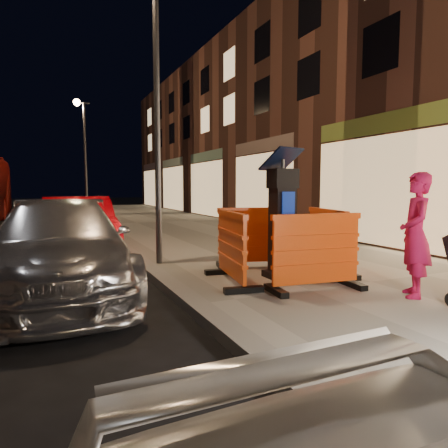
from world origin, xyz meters
name	(u,v)px	position (x,y,z in m)	size (l,w,h in m)	color
ground_plane	(200,315)	(0.00, 0.00, 0.00)	(120.00, 120.00, 0.00)	black
sidewalk	(371,286)	(3.00, 0.00, 0.07)	(6.00, 60.00, 0.15)	gray
kerb	(200,309)	(0.00, 0.00, 0.07)	(0.30, 60.00, 0.15)	slate
parking_kiosk	(282,217)	(1.84, 0.89, 1.18)	(0.65, 0.65, 2.07)	black
barrier_front	(316,252)	(1.84, -0.06, 0.73)	(1.48, 0.61, 1.15)	#F64E0F
barrier_back	(255,237)	(1.84, 1.84, 0.73)	(1.48, 0.61, 1.15)	#F64E0F
barrier_kerbside	(232,247)	(0.89, 0.89, 0.73)	(1.48, 0.61, 1.15)	#F64E0F
barrier_bldgside	(327,241)	(2.79, 0.89, 0.73)	(1.48, 0.61, 1.15)	#F64E0F
car_silver	(62,291)	(-1.64, 2.03, 0.00)	(2.08, 5.13, 1.49)	silver
car_red	(79,257)	(-1.13, 5.33, 0.00)	(1.54, 4.42, 1.46)	#A0010A
man	(415,235)	(2.89, -0.90, 1.03)	(0.64, 0.42, 1.76)	#B21142
street_lamp_mid	(157,113)	(0.25, 3.00, 3.15)	(0.12, 0.12, 6.00)	#3F3F44
street_lamp_far	(86,160)	(0.25, 18.00, 3.15)	(0.12, 0.12, 6.00)	#3F3F44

